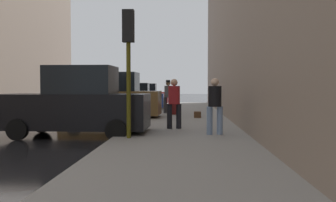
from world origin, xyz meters
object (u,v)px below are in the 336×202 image
parked_red_hatchback (142,95)px  fire_hydrant (152,109)px  duffel_bag (197,115)px  rolling_suitcase (173,108)px  pedestrian_in_red_jacket (174,101)px  parked_black_suv (77,104)px  traffic_light (128,46)px  parked_blue_sedan (131,98)px  parked_bronze_suv (112,98)px  pedestrian_with_beanie (168,95)px  pedestrian_in_jeans (215,103)px

parked_red_hatchback → fire_hydrant: size_ratio=5.99×
duffel_bag → rolling_suitcase: bearing=122.3°
pedestrian_in_red_jacket → duffel_bag: bearing=78.1°
rolling_suitcase → parked_black_suv: bearing=-110.5°
fire_hydrant → traffic_light: bearing=-89.6°
parked_blue_sedan → traffic_light: 13.38m
parked_blue_sedan → fire_hydrant: 5.85m
parked_bronze_suv → parked_red_hatchback: (0.00, 12.11, -0.18)m
parked_bronze_suv → traffic_light: size_ratio=1.29×
parked_black_suv → parked_bronze_suv: bearing=90.0°
parked_red_hatchback → traffic_light: traffic_light is taller
rolling_suitcase → duffel_bag: bearing=-57.7°
traffic_light → pedestrian_with_beanie: size_ratio=2.03×
pedestrian_with_beanie → parked_blue_sedan: bearing=125.1°
traffic_light → pedestrian_with_beanie: (0.66, 9.54, -1.62)m
parked_blue_sedan → duffel_bag: 7.47m
parked_bronze_suv → parked_red_hatchback: bearing=90.0°
pedestrian_with_beanie → pedestrian_in_jeans: pedestrian_with_beanie is taller
traffic_light → duffel_bag: (2.15, 6.83, -2.47)m
fire_hydrant → pedestrian_with_beanie: 2.19m
fire_hydrant → pedestrian_in_red_jacket: 5.40m
fire_hydrant → pedestrian_in_red_jacket: bearing=-76.4°
parked_red_hatchback → rolling_suitcase: size_ratio=4.05×
parked_black_suv → duffel_bag: (4.00, 5.54, -0.74)m
rolling_suitcase → duffel_bag: rolling_suitcase is taller
fire_hydrant → duffel_bag: fire_hydrant is taller
fire_hydrant → pedestrian_in_red_jacket: size_ratio=0.41×
traffic_light → pedestrian_with_beanie: 9.70m
pedestrian_with_beanie → rolling_suitcase: (0.28, -0.79, -0.65)m
pedestrian_with_beanie → duffel_bag: 3.21m
pedestrian_with_beanie → rolling_suitcase: bearing=-70.6°
fire_hydrant → rolling_suitcase: rolling_suitcase is taller
parked_blue_sedan → pedestrian_in_red_jacket: pedestrian_in_red_jacket is taller
parked_blue_sedan → fire_hydrant: parked_blue_sedan is taller
parked_red_hatchback → parked_black_suv: bearing=-90.0°
parked_bronze_suv → parked_red_hatchback: 12.12m
pedestrian_with_beanie → fire_hydrant: bearing=-109.8°
pedestrian_in_jeans → pedestrian_in_red_jacket: size_ratio=1.00×
parked_black_suv → traffic_light: (1.85, -1.29, 1.73)m
parked_bronze_suv → rolling_suitcase: (2.79, 1.77, -0.54)m
traffic_light → pedestrian_in_red_jacket: (1.21, 2.36, -1.65)m
parked_black_suv → fire_hydrant: 6.55m
parked_black_suv → pedestrian_in_jeans: (4.34, -0.42, 0.07)m
parked_bronze_suv → pedestrian_with_beanie: 3.59m
parked_blue_sedan → parked_red_hatchback: 5.98m
parked_bronze_suv → pedestrian_in_jeans: size_ratio=2.72×
traffic_light → duffel_bag: 7.57m
pedestrian_in_red_jacket → parked_blue_sedan: bearing=105.9°
pedestrian_with_beanie → parked_red_hatchback: bearing=104.7°
parked_blue_sedan → duffel_bag: bearing=-57.5°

